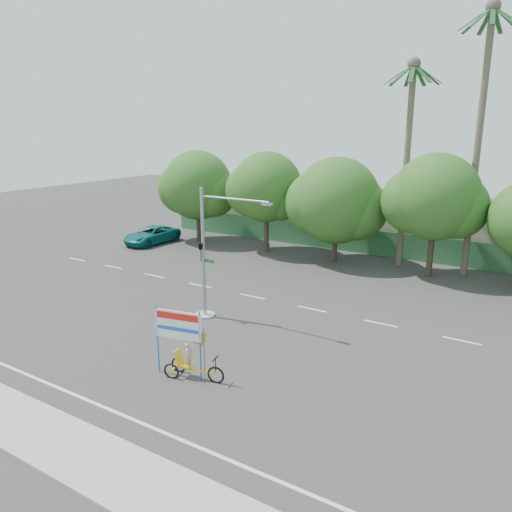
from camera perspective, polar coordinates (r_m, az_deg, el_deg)
The scene contains 14 objects.
ground at distance 23.22m, azimuth -7.04°, elevation -11.10°, with size 120.00×120.00×0.00m, color #33302D.
sidewalk_near at distance 18.80m, azimuth -22.38°, elevation -18.75°, with size 50.00×2.40×0.12m, color gray.
fence at distance 40.90m, azimuth 12.20°, elevation 1.65°, with size 38.00×0.08×2.00m, color #336B3D.
building_left at distance 48.79m, azimuth 3.02°, elevation 5.28°, with size 12.00×8.00×4.00m, color beige.
building_right at distance 43.21m, azimuth 24.36°, elevation 2.44°, with size 14.00×8.00×3.60m, color beige.
tree_far_left at distance 44.05m, azimuth -6.74°, elevation 7.79°, with size 7.14×6.00×7.96m.
tree_left at distance 40.03m, azimuth 1.17°, elevation 7.61°, with size 6.66×5.60×8.07m.
tree_center at distance 37.42m, azimuth 9.10°, elevation 6.00°, with size 7.62×6.40×7.85m.
tree_right at distance 35.20m, azimuth 19.74°, elevation 6.03°, with size 6.90×5.80×8.36m.
palm_tall at distance 35.96m, azimuth 24.30°, elevation 14.16°, with size 3.73×3.79×17.45m.
palm_short at distance 36.92m, azimuth 16.99°, elevation 12.29°, with size 3.73×3.79×14.45m.
traffic_signal at distance 26.38m, azimuth -5.51°, elevation -1.04°, with size 4.72×1.10×7.00m.
trike_billboard at distance 20.87m, azimuth -8.09°, elevation -10.58°, with size 3.01×1.03×3.00m.
pickup_truck at distance 44.42m, azimuth -11.83°, elevation 2.36°, with size 2.45×5.31×1.48m, color #0E6465.
Camera 1 is at (13.37, -16.05, 10.13)m, focal length 35.00 mm.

